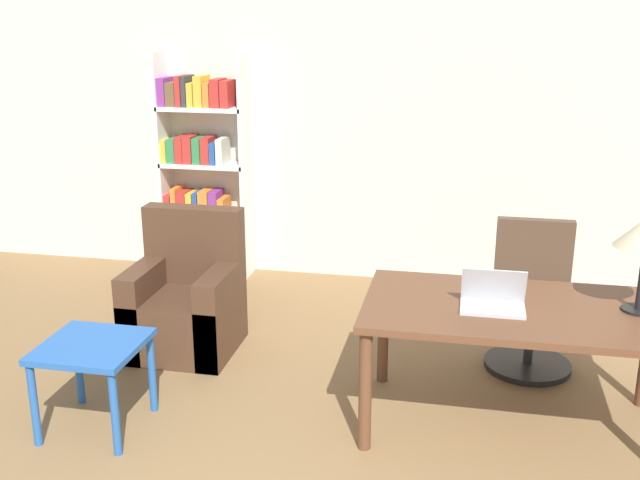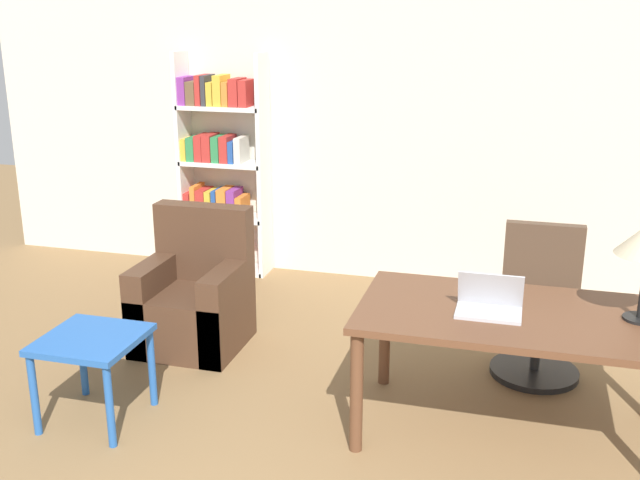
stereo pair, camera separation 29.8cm
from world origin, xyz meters
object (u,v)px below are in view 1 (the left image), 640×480
Objects in this scene: office_chair at (531,304)px; side_table_blue at (93,357)px; bookshelf at (200,175)px; laptop at (493,300)px; armchair at (186,305)px; desk at (518,321)px.

office_chair reaches higher than side_table_blue.
office_chair is at bearing -25.55° from bookshelf.
laptop is 1.00m from office_chair.
office_chair is 2.34m from armchair.
bookshelf reaches higher than laptop.
office_chair is 1.77× the size of side_table_blue.
side_table_blue is at bearing -95.84° from armchair.
office_chair is (0.14, 0.84, -0.22)m from desk.
armchair is (-2.32, -0.22, -0.11)m from office_chair.
bookshelf is at bearing 105.89° from armchair.
desk is 1.75× the size of office_chair.
laptop is at bearing 11.36° from side_table_blue.
bookshelf is at bearing 138.20° from laptop.
laptop reaches higher than side_table_blue.
side_table_blue is 0.28× the size of bookshelf.
armchair is at bearing 161.80° from laptop.
side_table_blue is (-2.15, -0.43, -0.34)m from laptop.
bookshelf is (-2.48, 2.22, 0.12)m from laptop.
laptop is 2.22m from side_table_blue.
office_chair is (0.29, 0.89, -0.35)m from laptop.
desk is at bearing 11.94° from side_table_blue.
side_table_blue is (-2.44, -1.33, 0.01)m from office_chair.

